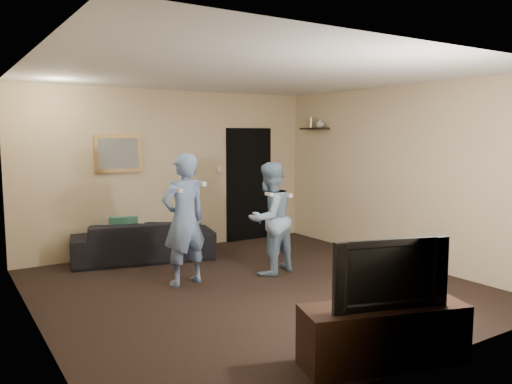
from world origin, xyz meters
TOP-DOWN VIEW (x-y plane):
  - ground at (0.00, 0.00)m, footprint 5.00×5.00m
  - ceiling at (0.00, 0.00)m, footprint 5.00×5.00m
  - wall_back at (0.00, 2.50)m, footprint 5.00×0.04m
  - wall_front at (0.00, -2.50)m, footprint 5.00×0.04m
  - wall_left at (-2.50, 0.00)m, footprint 0.04×5.00m
  - wall_right at (2.50, 0.00)m, footprint 0.04×5.00m
  - sofa at (-0.69, 2.05)m, footprint 2.21×1.28m
  - throw_pillow at (-0.99, 2.05)m, footprint 0.43×0.25m
  - painting_frame at (-0.90, 2.48)m, footprint 0.72×0.05m
  - painting_canvas at (-0.90, 2.45)m, footprint 0.62×0.01m
  - doorway at (1.45, 2.47)m, footprint 0.90×0.06m
  - light_switch at (0.85, 2.48)m, footprint 0.08×0.02m
  - wall_shelf at (2.39, 1.80)m, footprint 0.20×0.60m
  - shelf_vase at (2.39, 1.65)m, footprint 0.14×0.14m
  - shelf_figurine at (2.39, 1.89)m, footprint 0.06×0.06m
  - tv_console at (-0.22, -2.32)m, footprint 1.45×0.85m
  - television at (-0.22, -2.32)m, footprint 0.99×0.43m
  - wii_player_left at (-0.67, 0.60)m, footprint 0.65×0.52m
  - wii_player_right at (0.51, 0.42)m, footprint 0.86×0.75m

SIDE VIEW (x-z plane):
  - ground at x=0.00m, z-range 0.00..0.00m
  - tv_console at x=-0.22m, z-range 0.00..0.50m
  - sofa at x=-0.69m, z-range 0.00..0.61m
  - throw_pillow at x=-0.99m, z-range 0.27..0.69m
  - wii_player_right at x=0.51m, z-range 0.00..1.52m
  - television at x=-0.22m, z-range 0.50..1.07m
  - wii_player_left at x=-0.67m, z-range 0.00..1.66m
  - doorway at x=1.45m, z-range 0.00..2.00m
  - wall_back at x=0.00m, z-range 0.00..2.60m
  - wall_front at x=0.00m, z-range 0.00..2.60m
  - wall_left at x=-2.50m, z-range 0.00..2.60m
  - wall_right at x=2.50m, z-range 0.00..2.60m
  - light_switch at x=0.85m, z-range 1.24..1.36m
  - painting_frame at x=-0.90m, z-range 1.32..1.89m
  - painting_canvas at x=-0.90m, z-range 1.37..1.83m
  - wall_shelf at x=2.39m, z-range 1.98..2.00m
  - shelf_vase at x=2.39m, z-range 2.00..2.15m
  - shelf_figurine at x=2.39m, z-range 2.00..2.18m
  - ceiling at x=0.00m, z-range 2.58..2.62m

